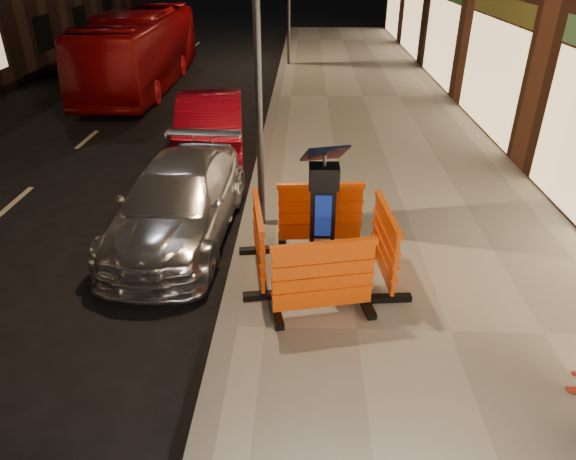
{
  "coord_description": "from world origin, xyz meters",
  "views": [
    {
      "loc": [
        1.02,
        -5.41,
        4.63
      ],
      "look_at": [
        0.8,
        1.0,
        1.1
      ],
      "focal_mm": 32.0,
      "sensor_mm": 36.0,
      "label": 1
    }
  ],
  "objects_px": {
    "parking_kiosk": "(323,217)",
    "barrier_bldgside": "(385,244)",
    "barrier_kerbside": "(259,242)",
    "bus_doubledecker": "(146,87)",
    "car_silver": "(183,235)",
    "barrier_back": "(320,215)",
    "car_red": "(212,156)",
    "barrier_front": "(323,279)"
  },
  "relations": [
    {
      "from": "barrier_back",
      "to": "bus_doubledecker",
      "type": "bearing_deg",
      "value": 114.2
    },
    {
      "from": "parking_kiosk",
      "to": "car_silver",
      "type": "bearing_deg",
      "value": 143.01
    },
    {
      "from": "barrier_kerbside",
      "to": "bus_doubledecker",
      "type": "bearing_deg",
      "value": 13.92
    },
    {
      "from": "barrier_front",
      "to": "bus_doubledecker",
      "type": "bearing_deg",
      "value": 102.83
    },
    {
      "from": "barrier_kerbside",
      "to": "car_red",
      "type": "bearing_deg",
      "value": 7.87
    },
    {
      "from": "barrier_kerbside",
      "to": "car_silver",
      "type": "bearing_deg",
      "value": 38.07
    },
    {
      "from": "barrier_front",
      "to": "barrier_back",
      "type": "relative_size",
      "value": 1.0
    },
    {
      "from": "barrier_front",
      "to": "barrier_bldgside",
      "type": "relative_size",
      "value": 1.0
    },
    {
      "from": "parking_kiosk",
      "to": "barrier_front",
      "type": "relative_size",
      "value": 1.4
    },
    {
      "from": "car_silver",
      "to": "car_red",
      "type": "height_order",
      "value": "car_red"
    },
    {
      "from": "bus_doubledecker",
      "to": "barrier_front",
      "type": "bearing_deg",
      "value": -66.45
    },
    {
      "from": "parking_kiosk",
      "to": "barrier_kerbside",
      "type": "bearing_deg",
      "value": 173.07
    },
    {
      "from": "barrier_back",
      "to": "car_silver",
      "type": "height_order",
      "value": "barrier_back"
    },
    {
      "from": "barrier_back",
      "to": "barrier_kerbside",
      "type": "distance_m",
      "value": 1.34
    },
    {
      "from": "bus_doubledecker",
      "to": "car_silver",
      "type": "bearing_deg",
      "value": -72.5
    },
    {
      "from": "barrier_kerbside",
      "to": "car_red",
      "type": "distance_m",
      "value": 5.83
    },
    {
      "from": "barrier_bldgside",
      "to": "bus_doubledecker",
      "type": "relative_size",
      "value": 0.15
    },
    {
      "from": "barrier_bldgside",
      "to": "car_red",
      "type": "bearing_deg",
      "value": 27.89
    },
    {
      "from": "parking_kiosk",
      "to": "car_red",
      "type": "xyz_separation_m",
      "value": [
        -2.62,
        5.54,
        -1.17
      ]
    },
    {
      "from": "barrier_front",
      "to": "car_red",
      "type": "bearing_deg",
      "value": 100.08
    },
    {
      "from": "barrier_back",
      "to": "car_red",
      "type": "distance_m",
      "value": 5.33
    },
    {
      "from": "car_red",
      "to": "bus_doubledecker",
      "type": "xyz_separation_m",
      "value": [
        -3.74,
        7.32,
        0.0
      ]
    },
    {
      "from": "barrier_back",
      "to": "car_red",
      "type": "height_order",
      "value": "barrier_back"
    },
    {
      "from": "barrier_bldgside",
      "to": "barrier_back",
      "type": "bearing_deg",
      "value": 40.07
    },
    {
      "from": "car_silver",
      "to": "parking_kiosk",
      "type": "bearing_deg",
      "value": -27.43
    },
    {
      "from": "barrier_bldgside",
      "to": "car_silver",
      "type": "relative_size",
      "value": 0.32
    },
    {
      "from": "parking_kiosk",
      "to": "car_red",
      "type": "relative_size",
      "value": 0.45
    },
    {
      "from": "parking_kiosk",
      "to": "barrier_bldgside",
      "type": "xyz_separation_m",
      "value": [
        0.95,
        0.0,
        -0.45
      ]
    },
    {
      "from": "barrier_kerbside",
      "to": "car_silver",
      "type": "relative_size",
      "value": 0.32
    },
    {
      "from": "parking_kiosk",
      "to": "barrier_back",
      "type": "relative_size",
      "value": 1.4
    },
    {
      "from": "barrier_back",
      "to": "parking_kiosk",
      "type": "bearing_deg",
      "value": -93.93
    },
    {
      "from": "barrier_front",
      "to": "car_red",
      "type": "distance_m",
      "value": 7.04
    },
    {
      "from": "barrier_front",
      "to": "bus_doubledecker",
      "type": "distance_m",
      "value": 15.22
    },
    {
      "from": "barrier_front",
      "to": "bus_doubledecker",
      "type": "xyz_separation_m",
      "value": [
        -6.37,
        13.81,
        -0.72
      ]
    },
    {
      "from": "barrier_back",
      "to": "barrier_front",
      "type": "bearing_deg",
      "value": -93.93
    },
    {
      "from": "barrier_back",
      "to": "car_silver",
      "type": "distance_m",
      "value": 2.65
    },
    {
      "from": "barrier_front",
      "to": "barrier_back",
      "type": "distance_m",
      "value": 1.9
    },
    {
      "from": "barrier_front",
      "to": "car_silver",
      "type": "distance_m",
      "value": 3.54
    },
    {
      "from": "bus_doubledecker",
      "to": "barrier_bldgside",
      "type": "bearing_deg",
      "value": -61.57
    },
    {
      "from": "barrier_kerbside",
      "to": "barrier_bldgside",
      "type": "relative_size",
      "value": 1.0
    },
    {
      "from": "parking_kiosk",
      "to": "barrier_back",
      "type": "xyz_separation_m",
      "value": [
        0.0,
        0.95,
        -0.45
      ]
    },
    {
      "from": "barrier_back",
      "to": "barrier_kerbside",
      "type": "xyz_separation_m",
      "value": [
        -0.95,
        -0.95,
        0.0
      ]
    }
  ]
}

